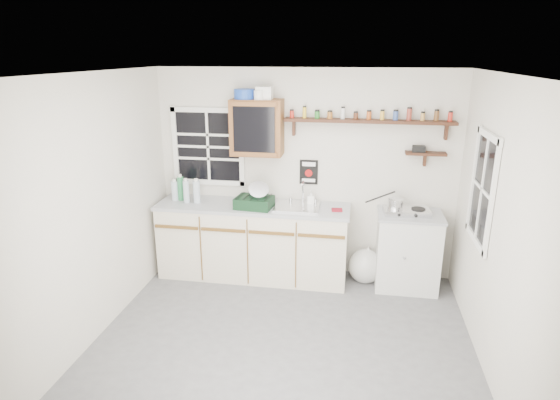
{
  "coord_description": "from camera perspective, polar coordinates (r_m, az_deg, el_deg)",
  "views": [
    {
      "loc": [
        0.62,
        -3.87,
        2.67
      ],
      "look_at": [
        -0.13,
        0.55,
        1.24
      ],
      "focal_mm": 30.0,
      "sensor_mm": 36.0,
      "label": 1
    }
  ],
  "objects": [
    {
      "name": "spice_shelf",
      "position": [
        5.43,
        10.84,
        9.54
      ],
      "size": [
        1.91,
        0.18,
        0.35
      ],
      "color": "#32190E",
      "rests_on": "wall_back"
    },
    {
      "name": "water_bottles",
      "position": [
        5.8,
        -11.52,
        1.17
      ],
      "size": [
        0.38,
        0.16,
        0.32
      ],
      "color": "#AEC0CC",
      "rests_on": "main_cabinet"
    },
    {
      "name": "upper_cabinet",
      "position": [
        5.51,
        -2.83,
        8.81
      ],
      "size": [
        0.6,
        0.32,
        0.65
      ],
      "color": "brown",
      "rests_on": "wall_back"
    },
    {
      "name": "hotplate",
      "position": [
        5.48,
        15.16,
        -1.31
      ],
      "size": [
        0.53,
        0.32,
        0.07
      ],
      "rotation": [
        0.0,
        0.0,
        0.08
      ],
      "color": "silver",
      "rests_on": "right_cabinet"
    },
    {
      "name": "warning_sign",
      "position": [
        5.66,
        3.52,
        3.41
      ],
      "size": [
        0.22,
        0.02,
        0.3
      ],
      "color": "black",
      "rests_on": "wall_back"
    },
    {
      "name": "window_right",
      "position": [
        4.73,
        23.49,
        1.23
      ],
      "size": [
        0.03,
        0.78,
        1.08
      ],
      "color": "black",
      "rests_on": "wall_back"
    },
    {
      "name": "upper_cabinet_clutter",
      "position": [
        5.47,
        -3.34,
        12.8
      ],
      "size": [
        0.44,
        0.24,
        0.14
      ],
      "color": "#1A41AB",
      "rests_on": "upper_cabinet"
    },
    {
      "name": "room",
      "position": [
        4.17,
        0.45,
        -2.24
      ],
      "size": [
        3.64,
        3.24,
        2.54
      ],
      "color": "#525254",
      "rests_on": "ground"
    },
    {
      "name": "window_back",
      "position": [
        5.86,
        -8.75,
        6.43
      ],
      "size": [
        0.93,
        0.03,
        0.98
      ],
      "color": "black",
      "rests_on": "wall_back"
    },
    {
      "name": "rag",
      "position": [
        5.42,
        6.96,
        -1.21
      ],
      "size": [
        0.13,
        0.12,
        0.02
      ],
      "primitive_type": "cube",
      "rotation": [
        0.0,
        0.0,
        0.1
      ],
      "color": "maroon",
      "rests_on": "main_cabinet"
    },
    {
      "name": "sink",
      "position": [
        5.5,
        2.12,
        -0.78
      ],
      "size": [
        0.52,
        0.44,
        0.29
      ],
      "color": "silver",
      "rests_on": "main_cabinet"
    },
    {
      "name": "saucepan",
      "position": [
        5.45,
        13.83,
        -0.39
      ],
      "size": [
        0.42,
        0.19,
        0.18
      ],
      "rotation": [
        0.0,
        0.0,
        -0.04
      ],
      "color": "silver",
      "rests_on": "hotplate"
    },
    {
      "name": "trash_bag",
      "position": [
        5.79,
        10.39,
        -7.89
      ],
      "size": [
        0.42,
        0.38,
        0.47
      ],
      "color": "beige",
      "rests_on": "floor"
    },
    {
      "name": "main_cabinet",
      "position": [
        5.75,
        -3.27,
        -4.96
      ],
      "size": [
        2.31,
        0.63,
        0.92
      ],
      "color": "beige",
      "rests_on": "floor"
    },
    {
      "name": "soap_bottle",
      "position": [
        5.57,
        3.8,
        0.27
      ],
      "size": [
        0.08,
        0.09,
        0.18
      ],
      "primitive_type": "imported",
      "rotation": [
        0.0,
        0.0,
        0.05
      ],
      "color": "silver",
      "rests_on": "main_cabinet"
    },
    {
      "name": "dish_rack",
      "position": [
        5.46,
        -3.0,
        0.08
      ],
      "size": [
        0.45,
        0.36,
        0.32
      ],
      "rotation": [
        0.0,
        0.0,
        -0.1
      ],
      "color": "black",
      "rests_on": "main_cabinet"
    },
    {
      "name": "right_cabinet",
      "position": [
        5.68,
        15.25,
        -5.93
      ],
      "size": [
        0.73,
        0.57,
        0.91
      ],
      "color": "silver",
      "rests_on": "floor"
    },
    {
      "name": "secondary_shelf",
      "position": [
        5.55,
        17.1,
        5.53
      ],
      "size": [
        0.45,
        0.16,
        0.24
      ],
      "color": "#32190E",
      "rests_on": "wall_back"
    }
  ]
}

